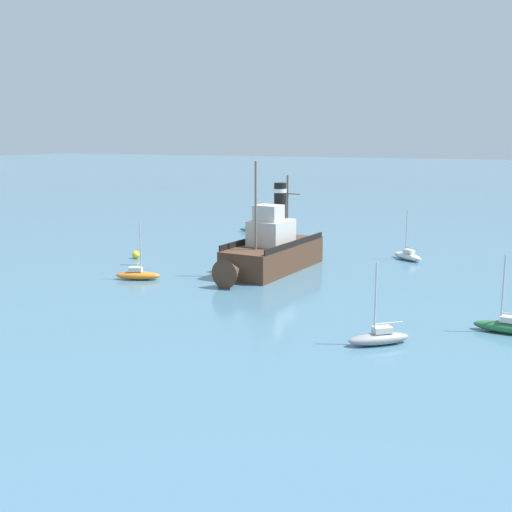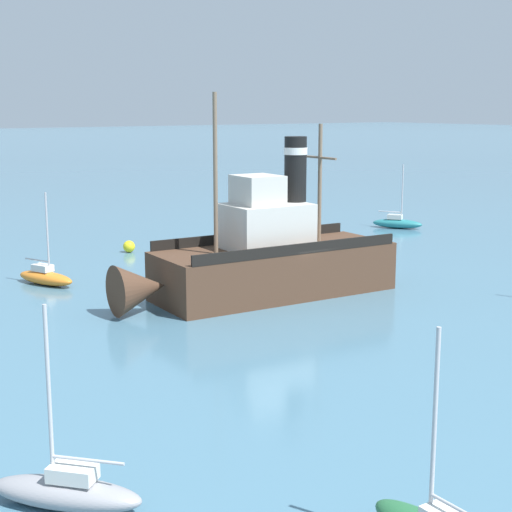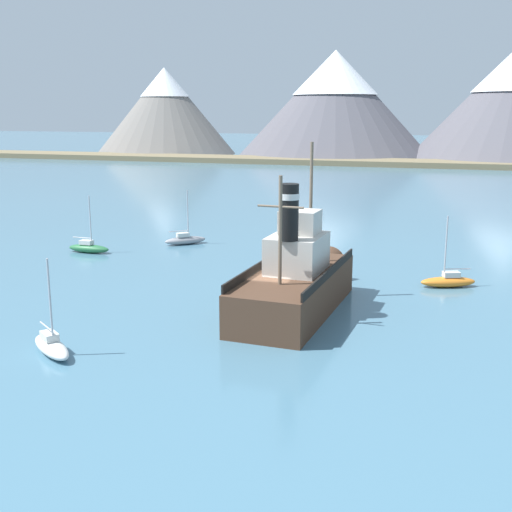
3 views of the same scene
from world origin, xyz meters
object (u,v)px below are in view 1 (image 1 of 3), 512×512
object	(u,v)px
sailboat_white	(408,256)
sailboat_green	(506,326)
mooring_buoy	(136,255)
sailboat_grey	(379,337)
sailboat_orange	(138,275)
old_tugboat	(270,251)
sailboat_teal	(255,228)

from	to	relation	value
sailboat_white	sailboat_green	distance (m)	23.66
sailboat_white	mooring_buoy	size ratio (longest dim) A/B	6.41
sailboat_grey	sailboat_orange	bearing A→B (deg)	-19.25
old_tugboat	sailboat_green	world-z (taller)	old_tugboat
old_tugboat	sailboat_orange	bearing A→B (deg)	42.45
sailboat_green	mooring_buoy	distance (m)	36.63
sailboat_teal	sailboat_white	xyz separation A→B (m)	(-21.72, 10.42, 0.00)
mooring_buoy	old_tugboat	bearing A→B (deg)	-179.11
sailboat_teal	sailboat_grey	bearing A→B (deg)	125.08
old_tugboat	sailboat_grey	bearing A→B (deg)	131.71
sailboat_green	sailboat_orange	size ratio (longest dim) A/B	1.00
sailboat_orange	sailboat_green	bearing A→B (deg)	175.39
old_tugboat	sailboat_white	bearing A→B (deg)	-132.57
sailboat_white	sailboat_grey	distance (m)	27.04
old_tugboat	mooring_buoy	bearing A→B (deg)	0.89
sailboat_orange	old_tugboat	bearing A→B (deg)	-137.55
sailboat_teal	sailboat_grey	world-z (taller)	same
sailboat_teal	mooring_buoy	world-z (taller)	sailboat_teal
sailboat_teal	sailboat_green	xyz separation A→B (m)	(-32.51, 31.48, 0.00)
sailboat_white	sailboat_orange	bearing A→B (deg)	45.21
old_tugboat	sailboat_teal	bearing A→B (deg)	-60.75
sailboat_orange	mooring_buoy	size ratio (longest dim) A/B	6.41
mooring_buoy	sailboat_green	bearing A→B (deg)	164.01
sailboat_white	sailboat_grey	size ratio (longest dim) A/B	1.00
sailboat_white	sailboat_orange	world-z (taller)	same
old_tugboat	sailboat_green	xyz separation A→B (m)	(-20.66, 10.32, -1.40)
old_tugboat	mooring_buoy	xyz separation A→B (m)	(14.56, 0.23, -1.45)
sailboat_grey	sailboat_teal	bearing A→B (deg)	-54.92
old_tugboat	sailboat_teal	size ratio (longest dim) A/B	2.98
sailboat_teal	mooring_buoy	bearing A→B (deg)	82.79
old_tugboat	sailboat_white	xyz separation A→B (m)	(-9.87, -10.74, -1.40)
old_tugboat	sailboat_green	bearing A→B (deg)	153.46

